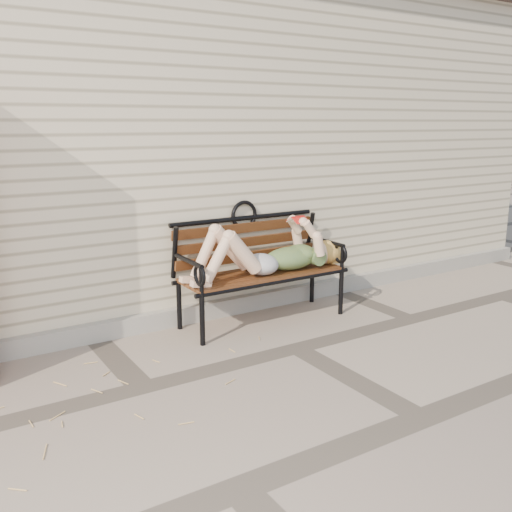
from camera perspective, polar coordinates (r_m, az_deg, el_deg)
ground at (r=4.45m, az=4.09°, el=-9.19°), size 80.00×80.00×0.00m
house_wall at (r=6.77m, az=-11.15°, el=11.36°), size 8.00×4.00×3.00m
foundation_strip at (r=5.19m, az=-2.25°, el=-4.96°), size 8.00×0.10×0.15m
garden_bench at (r=4.93m, az=0.11°, el=0.11°), size 1.58×0.63×1.02m
reading_woman at (r=4.83m, az=1.03°, el=0.24°), size 1.49×0.34×0.47m
straw_scatter at (r=3.65m, az=-12.09°, el=-14.62°), size 2.74×1.70×0.01m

